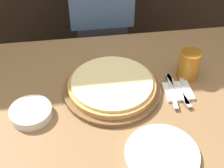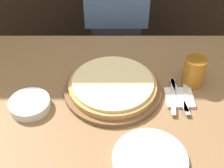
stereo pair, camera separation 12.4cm
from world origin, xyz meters
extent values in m
cube|color=olive|center=(0.00, 0.00, 0.39)|extent=(1.46, 0.92, 0.77)
cylinder|color=brown|center=(0.02, 0.05, 0.78)|extent=(0.39, 0.39, 0.02)
cylinder|color=tan|center=(0.02, 0.05, 0.81)|extent=(0.35, 0.35, 0.02)
cylinder|color=beige|center=(0.02, 0.05, 0.82)|extent=(0.32, 0.32, 0.01)
cylinder|color=#B7701E|center=(0.35, 0.10, 0.84)|extent=(0.09, 0.09, 0.13)
cylinder|color=white|center=(0.35, 0.10, 0.89)|extent=(0.08, 0.08, 0.02)
cylinder|color=silver|center=(0.14, -0.28, 0.78)|extent=(0.25, 0.25, 0.02)
cylinder|color=silver|center=(-0.29, -0.04, 0.79)|extent=(0.16, 0.16, 0.04)
cube|color=silver|center=(0.29, 0.01, 0.78)|extent=(0.11, 0.11, 0.01)
cube|color=silver|center=(0.26, 0.01, 0.79)|extent=(0.04, 0.20, 0.00)
cube|color=silver|center=(0.29, 0.01, 0.79)|extent=(0.05, 0.20, 0.00)
cube|color=silver|center=(0.31, 0.01, 0.79)|extent=(0.04, 0.17, 0.00)
cube|color=#33333D|center=(0.04, 0.66, 0.38)|extent=(0.27, 0.20, 0.75)
camera|label=1|loc=(-0.10, -0.87, 1.64)|focal=50.00mm
camera|label=2|loc=(0.02, -0.87, 1.64)|focal=50.00mm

